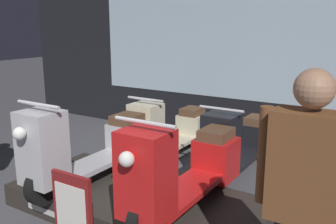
# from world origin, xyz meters

# --- Properties ---
(shop_wall_back) EXTENTS (8.50, 0.09, 3.20)m
(shop_wall_back) POSITION_xyz_m (0.00, 3.87, 1.60)
(shop_wall_back) COLOR black
(shop_wall_back) RESTS_ON ground_plane
(display_platform) EXTENTS (2.51, 1.16, 0.22)m
(display_platform) POSITION_xyz_m (0.21, 1.17, 0.11)
(display_platform) COLOR #2D2823
(display_platform) RESTS_ON ground_plane
(scooter_display_left) EXTENTS (0.52, 1.70, 0.95)m
(scooter_display_left) POSITION_xyz_m (-0.35, 1.13, 0.60)
(scooter_display_left) COLOR black
(scooter_display_left) RESTS_ON display_platform
(scooter_display_right) EXTENTS (0.52, 1.70, 0.95)m
(scooter_display_right) POSITION_xyz_m (0.78, 1.13, 0.60)
(scooter_display_right) COLOR black
(scooter_display_right) RESTS_ON display_platform
(scooter_backrow_0) EXTENTS (0.52, 1.70, 0.95)m
(scooter_backrow_0) POSITION_xyz_m (-0.36, 2.72, 0.38)
(scooter_backrow_0) COLOR black
(scooter_backrow_0) RESTS_ON ground_plane
(scooter_backrow_1) EXTENTS (0.52, 1.70, 0.95)m
(scooter_backrow_1) POSITION_xyz_m (0.66, 2.72, 0.38)
(scooter_backrow_1) COLOR black
(scooter_backrow_1) RESTS_ON ground_plane
(person_right_browsing) EXTENTS (0.55, 0.22, 1.62)m
(person_right_browsing) POSITION_xyz_m (1.91, 0.47, 0.94)
(person_right_browsing) COLOR #232838
(person_right_browsing) RESTS_ON ground_plane
(price_sign_board) EXTENTS (0.39, 0.04, 0.71)m
(price_sign_board) POSITION_xyz_m (0.20, 0.35, 0.36)
(price_sign_board) COLOR maroon
(price_sign_board) RESTS_ON ground_plane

